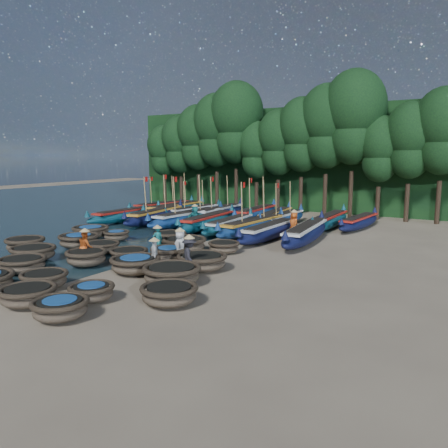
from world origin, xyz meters
The scene contains 60 objects.
ground centered at (0.00, 0.00, 0.00)m, with size 120.00×120.00×0.00m, color gray.
foliage_wall centered at (0.00, 23.50, 5.00)m, with size 40.00×3.00×10.00m, color black.
coracle_3 centered at (1.18, -8.81, 0.41)m, with size 2.42×2.42×0.72m.
coracle_4 centered at (3.30, -9.08, 0.40)m, with size 1.91×1.91×0.70m.
coracle_6 centered at (-3.12, -6.14, 0.41)m, with size 2.44×2.44×0.72m.
coracle_7 centered at (-0.11, -7.19, 0.40)m, with size 2.15×2.15×0.70m.
coracle_8 centered at (2.76, -7.26, 0.37)m, with size 1.95×1.95×0.64m.
coracle_9 centered at (5.48, -6.07, 0.42)m, with size 2.13×2.13×0.74m.
coracle_10 centered at (-6.85, -3.47, 0.48)m, with size 2.31×2.31×0.84m.
coracle_11 centered at (-4.74, -4.46, 0.43)m, with size 2.68×2.68×0.76m.
coracle_12 centered at (-1.54, -3.76, 0.46)m, with size 2.19×2.19×0.80m.
coracle_13 centered at (1.47, -3.54, 0.46)m, with size 2.79×2.79×0.79m.
coracle_14 centered at (4.01, -4.05, 0.48)m, with size 2.52×2.52×0.84m.
coracle_15 centered at (-5.27, -1.07, 0.47)m, with size 2.76×2.76×0.81m.
coracle_16 centered at (-3.04, -1.34, 0.37)m, with size 1.93×1.93×0.64m.
coracle_17 centered at (-0.31, -2.09, 0.40)m, with size 1.96×1.96×0.69m.
coracle_18 centered at (1.37, -0.96, 0.45)m, with size 2.25×2.25×0.77m.
coracle_19 centered at (3.74, -1.44, 0.45)m, with size 2.93×2.93×0.79m.
coracle_20 centered at (-7.12, 1.45, 0.45)m, with size 2.48×2.48×0.78m.
coracle_21 centered at (-5.00, 1.67, 0.37)m, with size 2.03×2.03×0.64m.
coracle_22 centered at (-1.32, 2.50, 0.46)m, with size 2.41×2.41×0.80m.
coracle_23 centered at (0.68, 1.25, 0.48)m, with size 2.83×2.83×0.83m.
coracle_24 centered at (2.71, 2.22, 0.37)m, with size 2.12×2.12×0.65m.
long_boat_1 centered at (-10.23, 7.96, 0.56)m, with size 1.63×8.39×1.48m.
long_boat_2 centered at (-7.74, 8.72, 0.60)m, with size 2.93×8.84×3.80m.
long_boat_3 centered at (-4.69, 8.96, 0.61)m, with size 2.17×9.07×3.86m.
long_boat_4 centered at (-2.52, 8.47, 0.58)m, with size 2.26×8.62×1.52m.
long_boat_5 centered at (-0.58, 8.30, 0.53)m, with size 1.94×7.83×1.38m.
long_boat_6 centered at (1.37, 8.18, 0.59)m, with size 2.01×8.71×3.71m.
long_boat_7 centered at (3.12, 7.17, 0.56)m, with size 1.51×8.39×1.48m.
long_boat_8 centered at (5.47, 7.47, 0.60)m, with size 2.50×8.92×1.58m.
long_boat_9 centered at (-11.34, 13.98, 0.55)m, with size 2.66×8.06×3.47m.
long_boat_10 centered at (-9.01, 12.93, 0.60)m, with size 1.60×8.86×3.76m.
long_boat_11 centered at (-7.06, 13.06, 0.51)m, with size 1.93×7.59×3.23m.
long_boat_12 centered at (-4.45, 13.12, 0.58)m, with size 2.04×8.65×3.68m.
long_boat_13 centered at (-1.61, 14.39, 0.57)m, with size 2.00×8.50×3.62m.
long_boat_14 centered at (0.31, 14.18, 0.53)m, with size 2.23×7.79×1.38m.
long_boat_15 centered at (1.54, 12.76, 0.54)m, with size 1.40×7.95×3.38m.
long_boat_16 centered at (4.94, 13.70, 0.56)m, with size 1.70×8.39×1.48m.
long_boat_17 centered at (6.95, 14.47, 0.51)m, with size 1.88×7.62×1.35m.
fisherman_0 centered at (2.08, -0.93, 0.92)m, with size 0.81×0.99×1.94m.
fisherman_1 centered at (-0.23, 0.07, 0.89)m, with size 0.59×0.67×1.75m.
fisherman_2 centered at (-2.14, -3.27, 0.89)m, with size 1.02×0.95×1.87m.
fisherman_3 centered at (3.79, -2.49, 0.93)m, with size 1.30×1.28×1.99m.
fisherman_4 centered at (1.92, -2.69, 0.84)m, with size 0.87×0.91×1.72m.
fisherman_5 centered at (-3.48, 8.17, 0.90)m, with size 0.88×1.69×1.94m.
fisherman_6 centered at (4.26, 8.46, 0.95)m, with size 1.00×1.04×2.00m.
tree_0 centered at (-16.00, 20.00, 5.97)m, with size 3.68×3.68×8.68m.
tree_1 centered at (-13.70, 20.00, 6.65)m, with size 4.09×4.09×9.65m.
tree_2 centered at (-11.40, 20.00, 7.32)m, with size 4.51×4.51×10.63m.
tree_3 centered at (-9.10, 20.00, 8.00)m, with size 4.92×4.92×11.60m.
tree_4 centered at (-6.80, 20.00, 8.67)m, with size 5.34×5.34×12.58m.
tree_5 centered at (-4.50, 20.00, 5.97)m, with size 3.68×3.68×8.68m.
tree_6 centered at (-2.20, 20.00, 6.65)m, with size 4.09×4.09×9.65m.
tree_7 centered at (0.10, 20.00, 7.32)m, with size 4.51×4.51×10.63m.
tree_8 centered at (2.40, 20.00, 8.00)m, with size 4.92×4.92×11.60m.
tree_9 centered at (4.70, 20.00, 8.67)m, with size 5.34×5.34×12.58m.
tree_10 centered at (7.00, 20.00, 5.97)m, with size 3.68×3.68×8.68m.
tree_11 centered at (9.30, 20.00, 6.65)m, with size 4.09×4.09×9.65m.
tree_12 centered at (11.60, 20.00, 7.32)m, with size 4.51×4.51×10.63m.
Camera 1 is at (15.17, -18.00, 5.39)m, focal length 35.00 mm.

